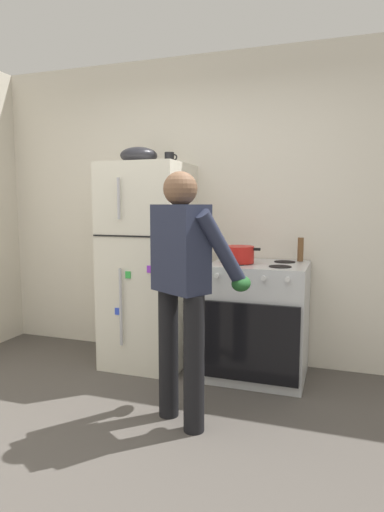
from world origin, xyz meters
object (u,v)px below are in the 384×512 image
at_px(red_pot, 239,254).
at_px(coffee_mug, 170,158).
at_px(refrigerator, 149,265).
at_px(stove_range, 258,321).
at_px(mixing_bowl, 139,156).
at_px(person_cook, 184,277).
at_px(pepper_mill, 301,249).

height_order(red_pot, coffee_mug, coffee_mug).
xyz_separation_m(refrigerator, stove_range, (0.97, -0.01, -0.41)).
relative_size(coffee_mug, mixing_bowl, 0.35).
height_order(person_cook, coffee_mug, coffee_mug).
bearing_deg(refrigerator, stove_range, -0.59).
relative_size(stove_range, person_cook, 0.59).
distance_m(person_cook, pepper_mill, 1.27).
distance_m(stove_range, mixing_bowl, 1.71).
xyz_separation_m(refrigerator, pepper_mill, (1.27, 0.20, 0.16)).
distance_m(pepper_mill, mixing_bowl, 1.57).
distance_m(stove_range, pepper_mill, 0.68).
relative_size(pepper_mill, mixing_bowl, 0.61).
xyz_separation_m(coffee_mug, mixing_bowl, (-0.26, -0.05, 0.02)).
height_order(red_pot, pepper_mill, pepper_mill).
relative_size(stove_range, red_pot, 2.71).
height_order(person_cook, pepper_mill, person_cook).
xyz_separation_m(refrigerator, red_pot, (0.81, -0.05, 0.13)).
xyz_separation_m(pepper_mill, mixing_bowl, (-1.35, -0.20, 0.78)).
distance_m(stove_range, person_cook, 1.07).
height_order(stove_range, coffee_mug, coffee_mug).
height_order(refrigerator, stove_range, refrigerator).
xyz_separation_m(red_pot, pepper_mill, (0.46, 0.25, 0.03)).
relative_size(refrigerator, mixing_bowl, 5.51).
bearing_deg(coffee_mug, person_cook, -63.56).
relative_size(stove_range, pepper_mill, 4.83).
bearing_deg(pepper_mill, stove_range, -144.96).
height_order(stove_range, person_cook, person_cook).
bearing_deg(person_cook, coffee_mug, 116.44).
bearing_deg(coffee_mug, refrigerator, -164.60).
relative_size(person_cook, red_pot, 4.62).
bearing_deg(coffee_mug, mixing_bowl, -169.22).
bearing_deg(mixing_bowl, refrigerator, -0.22).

